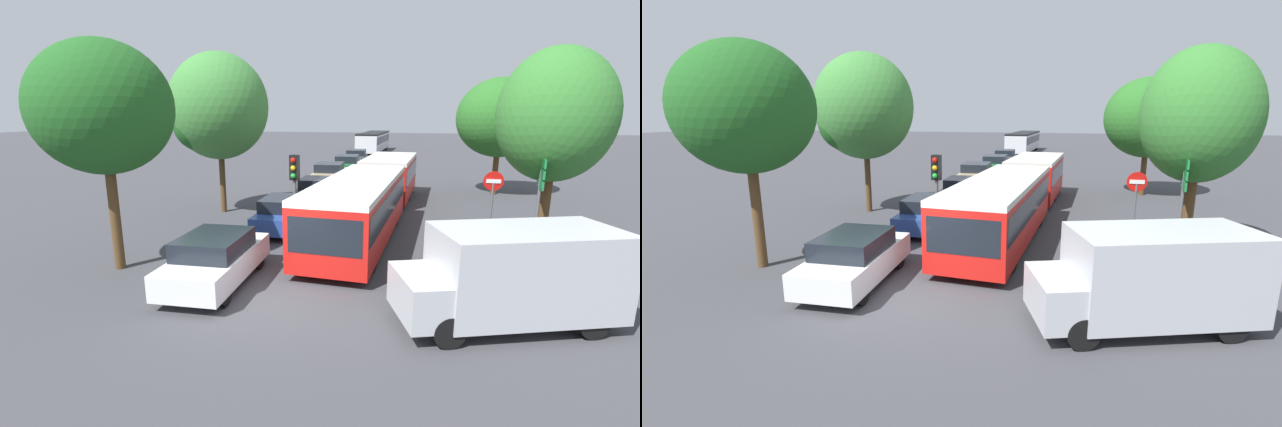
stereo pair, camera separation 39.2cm
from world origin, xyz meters
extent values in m
plane|color=#3D3D42|center=(0.00, 0.00, 0.00)|extent=(200.00, 200.00, 0.00)
cube|color=red|center=(1.54, 5.77, 1.26)|extent=(3.09, 9.35, 1.99)
cube|color=black|center=(1.54, 5.77, 1.62)|extent=(3.09, 8.98, 0.87)
cube|color=silver|center=(1.54, 5.77, 2.35)|extent=(3.09, 9.35, 0.19)
cube|color=red|center=(2.14, 14.46, 1.26)|extent=(2.89, 6.45, 1.99)
cube|color=black|center=(2.14, 14.46, 1.62)|extent=(2.90, 6.20, 0.87)
cube|color=silver|center=(2.14, 14.46, 2.35)|extent=(2.89, 6.45, 0.19)
cylinder|color=black|center=(1.89, 10.84, 1.26)|extent=(1.89, 1.09, 1.83)
cube|color=black|center=(1.23, 1.21, 1.50)|extent=(2.18, 0.25, 1.07)
cylinder|color=black|center=(2.37, 2.76, 0.48)|extent=(0.36, 0.99, 0.97)
cylinder|color=black|center=(0.30, 2.90, 0.48)|extent=(0.36, 0.99, 0.97)
cylinder|color=black|center=(2.78, 8.63, 0.48)|extent=(0.36, 0.99, 0.97)
cylinder|color=black|center=(0.71, 8.77, 0.48)|extent=(0.36, 0.99, 0.97)
cylinder|color=black|center=(3.17, 14.39, 0.48)|extent=(0.36, 0.99, 0.97)
cylinder|color=black|center=(1.10, 14.53, 0.48)|extent=(0.36, 0.99, 0.97)
cube|color=silver|center=(-1.91, 45.31, 1.27)|extent=(3.18, 11.56, 1.99)
cube|color=black|center=(-1.91, 45.31, 1.63)|extent=(3.16, 10.99, 0.84)
cube|color=black|center=(-1.91, 45.31, 2.36)|extent=(3.18, 11.56, 0.20)
cylinder|color=black|center=(-2.76, 49.14, 0.50)|extent=(0.35, 1.01, 0.99)
cylinder|color=black|center=(-0.63, 49.02, 0.50)|extent=(0.35, 1.01, 0.99)
cylinder|color=black|center=(-3.16, 41.94, 0.50)|extent=(0.35, 1.01, 0.99)
cylinder|color=black|center=(-1.04, 41.82, 0.50)|extent=(0.35, 1.01, 0.99)
cube|color=white|center=(-1.87, 0.81, 0.62)|extent=(1.99, 4.38, 0.70)
cube|color=black|center=(-1.87, 0.71, 1.23)|extent=(1.77, 2.32, 0.53)
cylinder|color=black|center=(-2.69, 2.16, 0.33)|extent=(0.25, 0.67, 0.66)
cylinder|color=black|center=(-1.16, 2.22, 0.33)|extent=(0.25, 0.67, 0.66)
cylinder|color=black|center=(-2.59, -0.60, 0.33)|extent=(0.25, 0.67, 0.66)
cylinder|color=black|center=(-1.05, -0.54, 0.33)|extent=(0.25, 0.67, 0.66)
cube|color=#284799|center=(-1.74, 6.85, 0.59)|extent=(1.89, 4.16, 0.66)
cube|color=black|center=(-1.74, 6.75, 1.17)|extent=(1.68, 2.21, 0.51)
cylinder|color=black|center=(-2.52, 8.13, 0.31)|extent=(0.24, 0.63, 0.62)
cylinder|color=black|center=(-1.06, 8.19, 0.31)|extent=(0.24, 0.63, 0.62)
cylinder|color=black|center=(-2.42, 5.51, 0.31)|extent=(0.24, 0.63, 0.62)
cylinder|color=black|center=(-0.97, 5.56, 0.31)|extent=(0.24, 0.63, 0.62)
cube|color=black|center=(-1.76, 12.77, 0.56)|extent=(1.82, 4.01, 0.64)
cube|color=black|center=(-1.76, 12.68, 1.13)|extent=(1.62, 2.13, 0.49)
cylinder|color=black|center=(-2.51, 14.01, 0.30)|extent=(0.23, 0.61, 0.60)
cylinder|color=black|center=(-1.10, 14.06, 0.30)|extent=(0.23, 0.61, 0.60)
cylinder|color=black|center=(-2.41, 11.48, 0.30)|extent=(0.23, 0.61, 0.60)
cylinder|color=black|center=(-1.01, 11.53, 0.30)|extent=(0.23, 0.61, 0.60)
cube|color=tan|center=(-2.15, 18.53, 0.63)|extent=(2.05, 4.51, 0.72)
cube|color=black|center=(-2.14, 18.42, 1.27)|extent=(1.82, 2.39, 0.55)
cylinder|color=black|center=(-2.99, 19.92, 0.34)|extent=(0.26, 0.69, 0.68)
cylinder|color=black|center=(-1.41, 19.98, 0.34)|extent=(0.26, 0.69, 0.68)
cylinder|color=black|center=(-2.88, 17.08, 0.34)|extent=(0.26, 0.69, 0.68)
cylinder|color=black|center=(-1.30, 17.14, 0.34)|extent=(0.26, 0.69, 0.68)
cube|color=#236638|center=(-1.86, 24.34, 0.63)|extent=(2.03, 4.47, 0.71)
cube|color=black|center=(-1.86, 24.23, 1.26)|extent=(1.80, 2.37, 0.54)
cylinder|color=black|center=(-2.70, 25.72, 0.34)|extent=(0.26, 0.68, 0.67)
cylinder|color=black|center=(-1.14, 25.78, 0.34)|extent=(0.26, 0.68, 0.67)
cylinder|color=black|center=(-2.59, 22.90, 0.34)|extent=(0.26, 0.68, 0.67)
cylinder|color=black|center=(-1.03, 22.96, 0.34)|extent=(0.26, 0.68, 0.67)
cube|color=#47474C|center=(-1.99, 30.39, 0.61)|extent=(1.97, 4.34, 0.69)
cube|color=black|center=(-1.99, 30.29, 1.22)|extent=(1.75, 2.30, 0.53)
cylinder|color=black|center=(-2.80, 31.73, 0.33)|extent=(0.25, 0.66, 0.65)
cylinder|color=black|center=(-1.28, 31.78, 0.33)|extent=(0.25, 0.66, 0.65)
cylinder|color=black|center=(-2.70, 28.99, 0.33)|extent=(0.25, 0.66, 0.65)
cylinder|color=black|center=(-1.18, 29.05, 0.33)|extent=(0.25, 0.66, 0.65)
cube|color=#B7BABF|center=(6.16, 0.13, 1.31)|extent=(4.53, 3.25, 2.00)
cube|color=#B7BABF|center=(3.80, -0.70, 0.84)|extent=(1.48, 2.09, 1.00)
cylinder|color=black|center=(4.46, -1.36, 0.36)|extent=(0.76, 0.47, 0.72)
cylinder|color=black|center=(3.90, 0.22, 0.36)|extent=(0.76, 0.47, 0.72)
cylinder|color=black|center=(7.57, -0.26, 0.36)|extent=(0.76, 0.47, 0.72)
cylinder|color=black|center=(7.01, 1.32, 0.36)|extent=(0.76, 0.47, 0.72)
cylinder|color=#56595E|center=(-0.62, 4.68, 1.70)|extent=(0.12, 0.12, 3.40)
cube|color=black|center=(-0.62, 4.68, 2.95)|extent=(0.34, 0.27, 0.90)
sphere|color=red|center=(-0.64, 4.53, 3.23)|extent=(0.18, 0.18, 0.18)
sphere|color=#EAAD14|center=(-0.64, 4.53, 2.95)|extent=(0.18, 0.18, 0.18)
sphere|color=green|center=(-0.64, 4.53, 2.67)|extent=(0.18, 0.18, 0.18)
cylinder|color=#56595E|center=(6.34, 6.22, 1.20)|extent=(0.08, 0.08, 2.40)
cylinder|color=red|center=(6.34, 6.22, 2.47)|extent=(0.70, 0.03, 0.70)
cube|color=white|center=(6.34, 6.20, 2.47)|extent=(0.50, 0.04, 0.14)
cylinder|color=#56595E|center=(7.57, 5.05, 1.80)|extent=(0.10, 0.10, 3.60)
cube|color=#197A38|center=(7.57, 5.05, 3.30)|extent=(0.24, 1.40, 0.28)
cube|color=#197A38|center=(7.57, 5.05, 2.96)|extent=(0.24, 1.40, 0.28)
cube|color=#197A38|center=(7.57, 5.05, 2.62)|extent=(0.24, 1.40, 0.28)
cylinder|color=#51381E|center=(-5.48, 1.27, 1.76)|extent=(0.31, 0.31, 3.52)
ellipsoid|color=#1E561E|center=(-5.48, 1.27, 4.99)|extent=(4.07, 4.07, 3.92)
cylinder|color=#51381E|center=(-5.74, 9.49, 1.64)|extent=(0.28, 0.28, 3.27)
ellipsoid|color=#3D7F38|center=(-5.74, 9.49, 5.15)|extent=(4.72, 4.72, 5.01)
ellipsoid|color=#1E561E|center=(-6.31, 8.92, 4.40)|extent=(2.83, 2.83, 2.76)
cylinder|color=#51381E|center=(8.06, 6.10, 1.55)|extent=(0.38, 0.38, 3.09)
ellipsoid|color=#33752D|center=(8.06, 6.10, 4.77)|extent=(3.74, 3.74, 4.47)
cylinder|color=#51381E|center=(8.29, 17.59, 1.42)|extent=(0.33, 0.33, 2.84)
ellipsoid|color=#286623|center=(8.29, 17.59, 4.57)|extent=(5.02, 5.02, 4.63)
ellipsoid|color=#1E561E|center=(7.96, 17.60, 3.88)|extent=(3.01, 3.01, 2.55)
camera|label=1|loc=(3.62, -9.94, 4.85)|focal=24.00mm
camera|label=2|loc=(4.00, -9.85, 4.85)|focal=24.00mm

